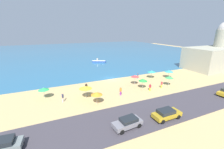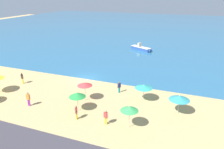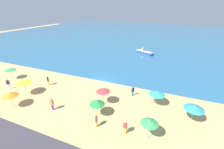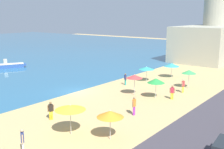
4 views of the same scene
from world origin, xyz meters
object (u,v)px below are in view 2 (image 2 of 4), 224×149
(bather_2, at_px, (22,78))
(bather_3, at_px, (28,98))
(beach_umbrella_7, at_px, (85,84))
(beach_umbrella_2, at_px, (77,95))
(bather_5, at_px, (76,112))
(beach_umbrella_6, at_px, (144,87))
(beach_umbrella_1, at_px, (179,98))
(bather_4, at_px, (119,87))
(bather_0, at_px, (106,116))
(skiff_nearshore, at_px, (141,48))
(beach_umbrella_3, at_px, (129,109))

(bather_2, distance_m, bather_3, 7.67)
(beach_umbrella_7, bearing_deg, bather_2, 172.98)
(beach_umbrella_2, height_order, bather_3, beach_umbrella_2)
(bather_2, relative_size, bather_5, 1.05)
(beach_umbrella_6, bearing_deg, beach_umbrella_1, -20.62)
(bather_3, relative_size, bather_4, 1.11)
(bather_4, distance_m, bather_5, 8.23)
(bather_0, bearing_deg, beach_umbrella_1, 36.14)
(beach_umbrella_6, relative_size, skiff_nearshore, 0.41)
(bather_0, bearing_deg, bather_4, 99.00)
(beach_umbrella_2, xyz_separation_m, bather_0, (4.11, -1.46, -1.11))
(bather_2, relative_size, bather_3, 0.95)
(bather_5, bearing_deg, beach_umbrella_7, 104.94)
(bather_0, bearing_deg, bather_2, 160.93)
(beach_umbrella_7, relative_size, bather_4, 1.56)
(beach_umbrella_2, distance_m, beach_umbrella_7, 2.67)
(beach_umbrella_2, xyz_separation_m, bather_4, (2.88, 6.28, -1.15))
(beach_umbrella_6, xyz_separation_m, beach_umbrella_7, (-6.91, -2.58, 0.32))
(beach_umbrella_6, distance_m, bather_0, 7.15)
(bather_2, relative_size, skiff_nearshore, 0.31)
(beach_umbrella_3, relative_size, bather_2, 1.46)
(beach_umbrella_1, height_order, bather_3, beach_umbrella_1)
(beach_umbrella_3, bearing_deg, bather_3, -179.73)
(bather_5, bearing_deg, bather_4, 74.97)
(beach_umbrella_7, bearing_deg, beach_umbrella_6, 20.45)
(bather_0, bearing_deg, beach_umbrella_6, 70.15)
(bather_4, relative_size, skiff_nearshore, 0.30)
(beach_umbrella_1, relative_size, beach_umbrella_7, 0.92)
(beach_umbrella_3, height_order, bather_5, beach_umbrella_3)
(bather_2, xyz_separation_m, bather_3, (5.64, -5.20, 0.06))
(beach_umbrella_3, bearing_deg, skiff_nearshore, 101.76)
(bather_5, bearing_deg, beach_umbrella_6, 50.04)
(bather_2, bearing_deg, beach_umbrella_7, -7.02)
(beach_umbrella_2, relative_size, bather_0, 1.42)
(beach_umbrella_6, height_order, bather_4, beach_umbrella_6)
(bather_5, bearing_deg, bather_2, 155.49)
(beach_umbrella_7, xyz_separation_m, bather_3, (-5.72, -3.80, -1.23))
(beach_umbrella_1, xyz_separation_m, skiff_nearshore, (-10.87, 26.33, -1.48))
(beach_umbrella_3, distance_m, skiff_nearshore, 31.69)
(beach_umbrella_2, height_order, beach_umbrella_7, beach_umbrella_7)
(beach_umbrella_1, xyz_separation_m, beach_umbrella_6, (-4.44, 1.67, -0.04))
(beach_umbrella_6, relative_size, beach_umbrella_7, 0.88)
(skiff_nearshore, bearing_deg, beach_umbrella_2, -90.16)
(bather_4, height_order, skiff_nearshore, skiff_nearshore)
(beach_umbrella_2, height_order, bather_0, beach_umbrella_2)
(bather_3, relative_size, skiff_nearshore, 0.33)
(bather_2, bearing_deg, beach_umbrella_3, -15.69)
(skiff_nearshore, bearing_deg, bather_4, -83.23)
(beach_umbrella_2, xyz_separation_m, beach_umbrella_6, (6.51, 5.21, -0.13))
(beach_umbrella_3, relative_size, bather_5, 1.53)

